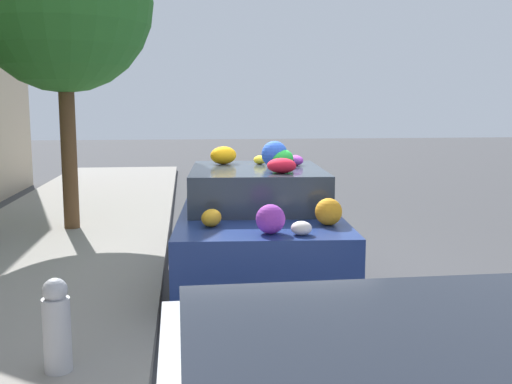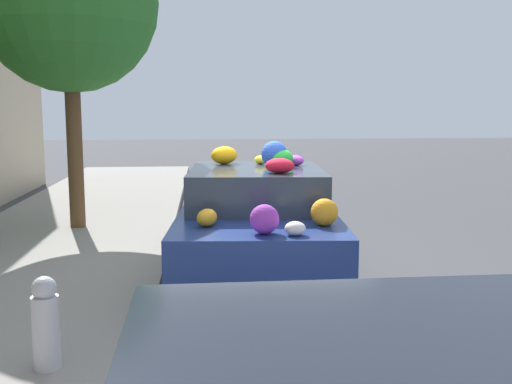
{
  "view_description": "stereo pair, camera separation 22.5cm",
  "coord_description": "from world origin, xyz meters",
  "views": [
    {
      "loc": [
        -7.15,
        0.82,
        2.06
      ],
      "look_at": [
        0.0,
        -0.03,
        1.02
      ],
      "focal_mm": 42.0,
      "sensor_mm": 36.0,
      "label": 1
    },
    {
      "loc": [
        -7.17,
        0.59,
        2.06
      ],
      "look_at": [
        0.0,
        -0.03,
        1.02
      ],
      "focal_mm": 42.0,
      "sensor_mm": 36.0,
      "label": 2
    }
  ],
  "objects": [
    {
      "name": "art_car",
      "position": [
        -0.03,
        -0.03,
        0.71
      ],
      "size": [
        4.27,
        2.01,
        1.64
      ],
      "rotation": [
        0.0,
        0.0,
        -0.07
      ],
      "color": "navy",
      "rests_on": "ground"
    },
    {
      "name": "sidewalk_curb",
      "position": [
        0.0,
        2.7,
        0.07
      ],
      "size": [
        24.0,
        3.2,
        0.13
      ],
      "color": "gray",
      "rests_on": "ground"
    },
    {
      "name": "ground_plane",
      "position": [
        0.0,
        0.0,
        0.0
      ],
      "size": [
        60.0,
        60.0,
        0.0
      ],
      "primitive_type": "plane",
      "color": "#424244"
    },
    {
      "name": "fire_hydrant",
      "position": [
        -2.86,
        1.76,
        0.48
      ],
      "size": [
        0.2,
        0.2,
        0.7
      ],
      "color": "#B2B2B7",
      "rests_on": "sidewalk_curb"
    },
    {
      "name": "street_tree",
      "position": [
        2.46,
        2.63,
        3.6
      ],
      "size": [
        2.73,
        2.73,
        4.84
      ],
      "color": "brown",
      "rests_on": "sidewalk_curb"
    }
  ]
}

